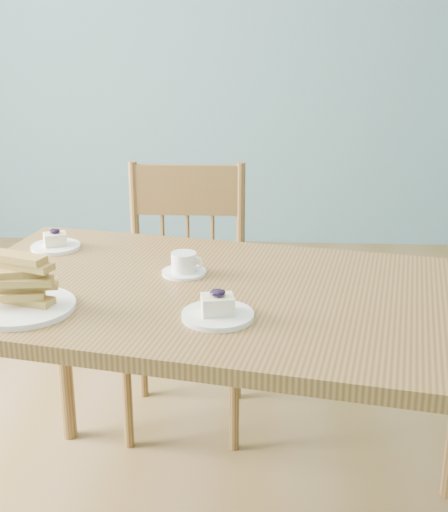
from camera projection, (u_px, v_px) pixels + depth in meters
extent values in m
cube|color=olive|center=(187.00, 479.00, 2.31)|extent=(5.00, 5.00, 0.01)
cube|color=slate|center=(226.00, 25.00, 4.23)|extent=(5.00, 0.01, 2.70)
cube|color=olive|center=(221.00, 298.00, 1.83)|extent=(1.54, 1.07, 0.04)
cylinder|color=olive|center=(63.00, 345.00, 2.42)|extent=(0.05, 0.05, 0.72)
cube|color=olive|center=(184.00, 312.00, 2.49)|extent=(0.43, 0.41, 0.04)
cylinder|color=olive|center=(127.00, 393.00, 2.41)|extent=(0.03, 0.03, 0.41)
cylinder|color=olive|center=(234.00, 395.00, 2.40)|extent=(0.03, 0.03, 0.41)
cylinder|color=olive|center=(142.00, 348.00, 2.74)|extent=(0.03, 0.03, 0.41)
cylinder|color=olive|center=(237.00, 349.00, 2.72)|extent=(0.03, 0.03, 0.41)
cylinder|color=olive|center=(135.00, 226.00, 2.59)|extent=(0.03, 0.03, 0.47)
cylinder|color=olive|center=(241.00, 227.00, 2.57)|extent=(0.03, 0.03, 0.47)
cube|color=olive|center=(187.00, 190.00, 2.53)|extent=(0.36, 0.03, 0.18)
cylinder|color=olive|center=(163.00, 251.00, 2.61)|extent=(0.01, 0.01, 0.28)
cylinder|color=olive|center=(188.00, 252.00, 2.61)|extent=(0.01, 0.01, 0.28)
cylinder|color=olive|center=(213.00, 252.00, 2.61)|extent=(0.01, 0.01, 0.28)
cylinder|color=white|center=(218.00, 315.00, 1.66)|extent=(0.17, 0.17, 0.01)
cube|color=#FFEAC3|center=(218.00, 304.00, 1.65)|extent=(0.08, 0.07, 0.04)
ellipsoid|color=black|center=(218.00, 293.00, 1.64)|extent=(0.04, 0.04, 0.02)
sphere|color=black|center=(222.00, 292.00, 1.64)|extent=(0.01, 0.01, 0.01)
sphere|color=black|center=(214.00, 292.00, 1.64)|extent=(0.01, 0.01, 0.01)
sphere|color=black|center=(219.00, 295.00, 1.63)|extent=(0.01, 0.01, 0.01)
cylinder|color=white|center=(56.00, 247.00, 2.14)|extent=(0.15, 0.15, 0.01)
cube|color=#FFEAC3|center=(55.00, 239.00, 2.13)|extent=(0.08, 0.07, 0.04)
ellipsoid|color=black|center=(54.00, 231.00, 2.12)|extent=(0.03, 0.03, 0.01)
sphere|color=black|center=(58.00, 231.00, 2.13)|extent=(0.01, 0.01, 0.01)
sphere|color=black|center=(53.00, 231.00, 2.13)|extent=(0.01, 0.01, 0.01)
sphere|color=black|center=(55.00, 232.00, 2.12)|extent=(0.01, 0.01, 0.01)
cylinder|color=white|center=(184.00, 272.00, 1.93)|extent=(0.12, 0.12, 0.01)
cylinder|color=white|center=(184.00, 262.00, 1.92)|extent=(0.08, 0.08, 0.05)
cylinder|color=brown|center=(184.00, 255.00, 1.92)|extent=(0.06, 0.06, 0.00)
torus|color=white|center=(196.00, 263.00, 1.92)|extent=(0.04, 0.02, 0.04)
cylinder|color=white|center=(22.00, 307.00, 1.70)|extent=(0.25, 0.25, 0.01)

